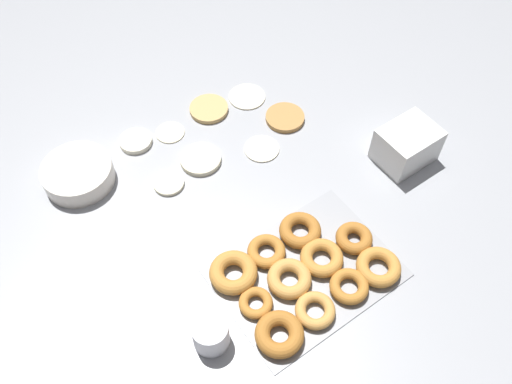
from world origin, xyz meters
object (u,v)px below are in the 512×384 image
(batter_bowl, at_px, (78,174))
(container_stack, at_px, (407,145))
(pancake_3, at_px, (262,148))
(donut_tray, at_px, (303,274))
(paper_cup, at_px, (211,334))
(pancake_6, at_px, (209,109))
(pancake_0, at_px, (247,96))
(pancake_5, at_px, (169,183))
(pancake_4, at_px, (201,159))
(pancake_2, at_px, (170,132))
(pancake_1, at_px, (285,118))
(pancake_7, at_px, (136,141))

(batter_bowl, bearing_deg, container_stack, -30.14)
(batter_bowl, bearing_deg, pancake_3, -22.65)
(donut_tray, bearing_deg, paper_cup, -178.47)
(pancake_6, relative_size, container_stack, 0.75)
(pancake_3, xyz_separation_m, batter_bowl, (-0.46, 0.19, 0.02))
(pancake_0, distance_m, pancake_5, 0.39)
(pancake_3, distance_m, pancake_4, 0.17)
(pancake_6, height_order, batter_bowl, batter_bowl)
(pancake_2, xyz_separation_m, pancake_6, (0.14, 0.01, 0.00))
(pancake_3, relative_size, pancake_6, 0.86)
(pancake_1, relative_size, pancake_6, 1.00)
(pancake_7, bearing_deg, batter_bowl, -170.03)
(pancake_7, relative_size, container_stack, 0.60)
(pancake_0, height_order, pancake_5, same)
(donut_tray, bearing_deg, pancake_5, 105.91)
(pancake_6, distance_m, batter_bowl, 0.42)
(pancake_2, distance_m, batter_bowl, 0.28)
(pancake_7, bearing_deg, pancake_6, -2.88)
(pancake_3, height_order, pancake_7, pancake_7)
(pancake_0, distance_m, pancake_4, 0.28)
(pancake_5, distance_m, batter_bowl, 0.24)
(pancake_3, height_order, paper_cup, paper_cup)
(pancake_0, xyz_separation_m, donut_tray, (-0.24, -0.57, 0.01))
(pancake_2, distance_m, pancake_3, 0.27)
(pancake_2, bearing_deg, paper_cup, -111.64)
(pancake_1, xyz_separation_m, pancake_4, (-0.29, 0.01, 0.00))
(pancake_1, height_order, paper_cup, paper_cup)
(pancake_6, xyz_separation_m, container_stack, (0.34, -0.46, 0.05))
(container_stack, bearing_deg, pancake_3, 140.28)
(pancake_3, xyz_separation_m, pancake_4, (-0.16, 0.06, 0.00))
(pancake_2, bearing_deg, pancake_4, -82.95)
(pancake_3, xyz_separation_m, paper_cup, (-0.41, -0.39, 0.03))
(pancake_3, xyz_separation_m, pancake_7, (-0.28, 0.23, 0.00))
(pancake_6, xyz_separation_m, pancake_7, (-0.24, 0.01, 0.00))
(pancake_4, distance_m, pancake_6, 0.19)
(pancake_6, distance_m, donut_tray, 0.60)
(batter_bowl, bearing_deg, pancake_0, 0.13)
(paper_cup, bearing_deg, pancake_2, 68.36)
(pancake_1, height_order, pancake_3, pancake_1)
(pancake_2, xyz_separation_m, batter_bowl, (-0.28, -0.01, 0.02))
(pancake_2, distance_m, paper_cup, 0.63)
(pancake_6, bearing_deg, batter_bowl, -177.21)
(pancake_2, xyz_separation_m, pancake_7, (-0.10, 0.02, 0.00))
(pancake_0, height_order, donut_tray, donut_tray)
(pancake_4, height_order, pancake_5, pancake_4)
(pancake_4, relative_size, batter_bowl, 0.61)
(paper_cup, bearing_deg, container_stack, 10.78)
(paper_cup, bearing_deg, batter_bowl, 94.82)
(pancake_0, distance_m, pancake_2, 0.26)
(pancake_7, height_order, donut_tray, donut_tray)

